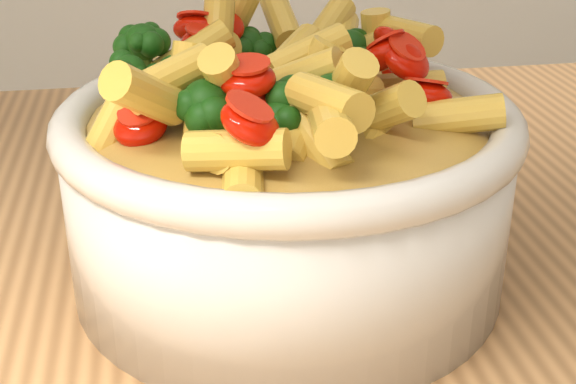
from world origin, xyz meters
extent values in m
cube|color=tan|center=(0.00, 0.00, 0.88)|extent=(1.20, 0.80, 0.04)
cylinder|color=silver|center=(-0.02, 0.03, 0.95)|extent=(0.24, 0.24, 0.09)
ellipsoid|color=silver|center=(-0.02, 0.03, 0.92)|extent=(0.22, 0.22, 0.04)
torus|color=silver|center=(-0.02, 0.03, 0.99)|extent=(0.24, 0.24, 0.02)
ellipsoid|color=gold|center=(-0.02, 0.03, 0.99)|extent=(0.21, 0.21, 0.02)
camera|label=1|loc=(-0.08, -0.36, 1.14)|focal=50.00mm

